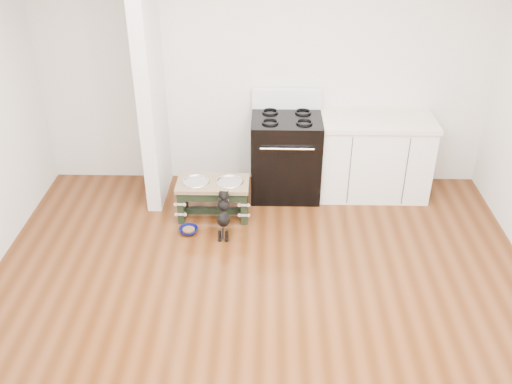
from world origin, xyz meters
name	(u,v)px	position (x,y,z in m)	size (l,w,h in m)	color
ground	(260,323)	(0.00, 0.00, 0.00)	(5.00, 5.00, 0.00)	#47220C
room_shell	(261,148)	(0.00, 0.00, 1.62)	(5.00, 5.00, 5.00)	silver
partition_wall	(150,80)	(-1.18, 2.10, 1.35)	(0.15, 0.80, 2.70)	silver
oven_range	(286,154)	(0.25, 2.16, 0.48)	(0.76, 0.69, 1.14)	black
cabinet_run	(374,157)	(1.23, 2.18, 0.45)	(1.24, 0.64, 0.91)	white
dog_feeder	(213,192)	(-0.52, 1.63, 0.29)	(0.75, 0.40, 0.43)	black
puppy	(224,214)	(-0.39, 1.28, 0.25)	(0.13, 0.39, 0.46)	black
floor_bowl	(189,230)	(-0.75, 1.30, 0.03)	(0.24, 0.24, 0.06)	#0C0D54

